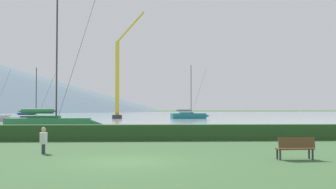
{
  "coord_description": "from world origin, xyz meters",
  "views": [
    {
      "loc": [
        0.89,
        -16.32,
        2.13
      ],
      "look_at": [
        4.85,
        58.59,
        4.75
      ],
      "focal_mm": 43.36,
      "sensor_mm": 36.0,
      "label": 1
    }
  ],
  "objects_px": {
    "sailboat_slip_3": "(189,115)",
    "sailboat_slip_8": "(33,120)",
    "person_seated_viewer": "(44,139)",
    "dock_crane": "(118,83)",
    "sailboat_slip_5": "(50,123)",
    "park_bench_near_path": "(295,147)"
  },
  "relations": [
    {
      "from": "dock_crane",
      "to": "person_seated_viewer",
      "type": "bearing_deg",
      "value": -88.98
    },
    {
      "from": "sailboat_slip_5",
      "to": "park_bench_near_path",
      "type": "xyz_separation_m",
      "value": [
        15.47,
        -22.97,
        -0.24
      ]
    },
    {
      "from": "sailboat_slip_5",
      "to": "dock_crane",
      "type": "xyz_separation_m",
      "value": [
        3.16,
        48.07,
        6.96
      ]
    },
    {
      "from": "sailboat_slip_3",
      "to": "sailboat_slip_8",
      "type": "xyz_separation_m",
      "value": [
        -24.64,
        -29.14,
        -0.14
      ]
    },
    {
      "from": "park_bench_near_path",
      "to": "sailboat_slip_8",
      "type": "bearing_deg",
      "value": 115.48
    },
    {
      "from": "person_seated_viewer",
      "to": "park_bench_near_path",
      "type": "bearing_deg",
      "value": -18.7
    },
    {
      "from": "sailboat_slip_5",
      "to": "sailboat_slip_3",
      "type": "bearing_deg",
      "value": 64.01
    },
    {
      "from": "sailboat_slip_8",
      "to": "park_bench_near_path",
      "type": "xyz_separation_m",
      "value": [
        21.86,
        -40.14,
        -0.03
      ]
    },
    {
      "from": "sailboat_slip_3",
      "to": "person_seated_viewer",
      "type": "distance_m",
      "value": 67.78
    },
    {
      "from": "sailboat_slip_5",
      "to": "dock_crane",
      "type": "relative_size",
      "value": 0.59
    },
    {
      "from": "sailboat_slip_8",
      "to": "sailboat_slip_3",
      "type": "bearing_deg",
      "value": 52.21
    },
    {
      "from": "sailboat_slip_3",
      "to": "park_bench_near_path",
      "type": "relative_size",
      "value": 7.21
    },
    {
      "from": "sailboat_slip_3",
      "to": "person_seated_viewer",
      "type": "xyz_separation_m",
      "value": [
        -13.88,
        -66.34,
        -0.02
      ]
    },
    {
      "from": "sailboat_slip_3",
      "to": "sailboat_slip_5",
      "type": "height_order",
      "value": "sailboat_slip_5"
    },
    {
      "from": "sailboat_slip_3",
      "to": "dock_crane",
      "type": "distance_m",
      "value": 16.73
    },
    {
      "from": "park_bench_near_path",
      "to": "person_seated_viewer",
      "type": "bearing_deg",
      "value": 162.07
    },
    {
      "from": "sailboat_slip_5",
      "to": "park_bench_near_path",
      "type": "height_order",
      "value": "sailboat_slip_5"
    },
    {
      "from": "sailboat_slip_8",
      "to": "park_bench_near_path",
      "type": "distance_m",
      "value": 45.71
    },
    {
      "from": "dock_crane",
      "to": "sailboat_slip_5",
      "type": "bearing_deg",
      "value": -93.77
    },
    {
      "from": "sailboat_slip_8",
      "to": "person_seated_viewer",
      "type": "xyz_separation_m",
      "value": [
        10.76,
        -37.2,
        0.12
      ]
    },
    {
      "from": "sailboat_slip_5",
      "to": "person_seated_viewer",
      "type": "xyz_separation_m",
      "value": [
        4.37,
        -20.03,
        -0.09
      ]
    },
    {
      "from": "person_seated_viewer",
      "to": "dock_crane",
      "type": "distance_m",
      "value": 68.48
    }
  ]
}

